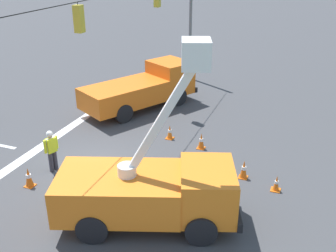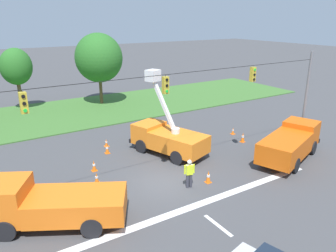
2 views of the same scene
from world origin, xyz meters
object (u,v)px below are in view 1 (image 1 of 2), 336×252
(traffic_cone_near_bucket, at_px, (244,169))
(road_worker, at_px, (51,148))
(utility_truck_support_far, at_px, (144,87))
(traffic_cone_mid_right, at_px, (201,141))
(traffic_cone_lane_edge_a, at_px, (170,132))
(traffic_cone_foreground_left, at_px, (29,177))
(traffic_cone_mid_left, at_px, (276,184))
(utility_truck_bucket_lift, at_px, (150,188))

(traffic_cone_near_bucket, bearing_deg, road_worker, -73.60)
(utility_truck_support_far, bearing_deg, traffic_cone_near_bucket, 50.05)
(traffic_cone_mid_right, bearing_deg, traffic_cone_lane_edge_a, -104.94)
(traffic_cone_foreground_left, distance_m, traffic_cone_mid_right, 7.48)
(road_worker, xyz_separation_m, traffic_cone_near_bucket, (-2.17, 7.37, -0.63))
(traffic_cone_mid_left, xyz_separation_m, traffic_cone_near_bucket, (-0.47, -1.32, 0.08))
(traffic_cone_mid_right, distance_m, traffic_cone_lane_edge_a, 1.75)
(traffic_cone_mid_left, bearing_deg, road_worker, -78.93)
(road_worker, bearing_deg, utility_truck_support_far, 175.73)
(utility_truck_bucket_lift, distance_m, traffic_cone_mid_right, 5.71)
(road_worker, height_order, traffic_cone_near_bucket, road_worker)
(utility_truck_support_far, distance_m, road_worker, 7.87)
(road_worker, bearing_deg, traffic_cone_foreground_left, -6.36)
(utility_truck_bucket_lift, bearing_deg, traffic_cone_near_bucket, 148.18)
(traffic_cone_mid_left, bearing_deg, utility_truck_bucket_lift, -47.81)
(road_worker, distance_m, traffic_cone_mid_right, 6.51)
(traffic_cone_mid_left, bearing_deg, traffic_cone_mid_right, -122.70)
(traffic_cone_foreground_left, bearing_deg, traffic_cone_mid_left, 108.95)
(utility_truck_bucket_lift, bearing_deg, traffic_cone_foreground_left, -93.28)
(traffic_cone_foreground_left, bearing_deg, traffic_cone_near_bucket, 114.98)
(utility_truck_bucket_lift, relative_size, road_worker, 3.55)
(traffic_cone_mid_right, xyz_separation_m, traffic_cone_lane_edge_a, (-0.45, -1.69, -0.03))
(utility_truck_bucket_lift, height_order, traffic_cone_near_bucket, utility_truck_bucket_lift)
(utility_truck_support_far, relative_size, traffic_cone_mid_left, 11.39)
(traffic_cone_mid_left, xyz_separation_m, traffic_cone_lane_edge_a, (-2.76, -5.28, 0.04))
(traffic_cone_mid_right, bearing_deg, utility_truck_support_far, -130.45)
(road_worker, height_order, traffic_cone_lane_edge_a, road_worker)
(road_worker, distance_m, traffic_cone_foreground_left, 1.47)
(traffic_cone_near_bucket, bearing_deg, traffic_cone_mid_left, 70.39)
(traffic_cone_foreground_left, relative_size, traffic_cone_mid_left, 1.28)
(road_worker, distance_m, traffic_cone_lane_edge_a, 5.65)
(traffic_cone_foreground_left, distance_m, traffic_cone_near_bucket, 8.29)
(traffic_cone_foreground_left, height_order, traffic_cone_mid_right, traffic_cone_foreground_left)
(traffic_cone_mid_left, bearing_deg, traffic_cone_lane_edge_a, -117.56)
(utility_truck_support_far, xyz_separation_m, road_worker, (7.85, -0.59, -0.17))
(utility_truck_support_far, bearing_deg, traffic_cone_foreground_left, -4.57)
(traffic_cone_foreground_left, height_order, traffic_cone_near_bucket, traffic_cone_foreground_left)
(utility_truck_bucket_lift, bearing_deg, road_worker, -108.02)
(traffic_cone_foreground_left, relative_size, traffic_cone_lane_edge_a, 1.14)
(utility_truck_support_far, height_order, road_worker, utility_truck_support_far)
(utility_truck_bucket_lift, distance_m, traffic_cone_mid_left, 5.06)
(utility_truck_bucket_lift, relative_size, traffic_cone_foreground_left, 7.96)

